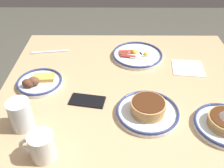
# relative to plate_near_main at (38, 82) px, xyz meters

# --- Properties ---
(dining_table) EXTENTS (1.13, 1.00, 0.76)m
(dining_table) POSITION_rel_plate_near_main_xyz_m (-0.40, 0.01, -0.13)
(dining_table) COLOR tan
(dining_table) RESTS_ON ground_plane
(plate_near_main) EXTENTS (0.20, 0.20, 0.05)m
(plate_near_main) POSITION_rel_plate_near_main_xyz_m (0.00, 0.00, 0.00)
(plate_near_main) COLOR white
(plate_near_main) RESTS_ON dining_table
(plate_center_pancakes) EXTENTS (0.25, 0.25, 0.06)m
(plate_center_pancakes) POSITION_rel_plate_near_main_xyz_m (-0.47, 0.19, 0.01)
(plate_center_pancakes) COLOR white
(plate_center_pancakes) RESTS_ON dining_table
(plate_far_companion) EXTENTS (0.26, 0.26, 0.04)m
(plate_far_companion) POSITION_rel_plate_near_main_xyz_m (-0.46, -0.24, -0.00)
(plate_far_companion) COLOR silver
(plate_far_companion) RESTS_ON dining_table
(coffee_mug) EXTENTS (0.12, 0.08, 0.10)m
(coffee_mug) POSITION_rel_plate_near_main_xyz_m (-0.11, 0.38, 0.03)
(coffee_mug) COLOR white
(coffee_mug) RESTS_ON dining_table
(drinking_glass) EXTENTS (0.08, 0.08, 0.12)m
(drinking_glass) POSITION_rel_plate_near_main_xyz_m (-0.01, 0.25, 0.04)
(drinking_glass) COLOR silver
(drinking_glass) RESTS_ON dining_table
(cell_phone) EXTENTS (0.15, 0.10, 0.01)m
(cell_phone) POSITION_rel_plate_near_main_xyz_m (-0.23, 0.11, -0.01)
(cell_phone) COLOR black
(cell_phone) RESTS_ON dining_table
(paper_napkin) EXTENTS (0.16, 0.15, 0.00)m
(paper_napkin) POSITION_rel_plate_near_main_xyz_m (-0.70, -0.14, -0.01)
(paper_napkin) COLOR white
(paper_napkin) RESTS_ON dining_table
(fork_near) EXTENTS (0.20, 0.05, 0.01)m
(fork_near) POSITION_rel_plate_near_main_xyz_m (0.01, -0.29, -0.01)
(fork_near) COLOR silver
(fork_near) RESTS_ON dining_table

